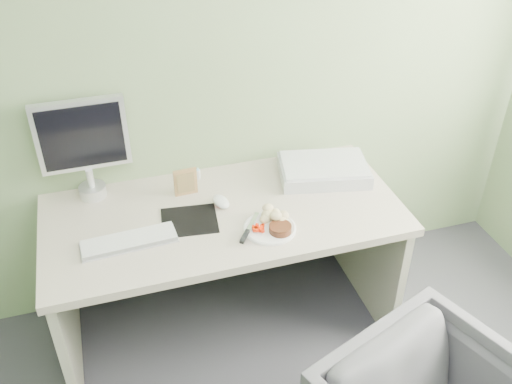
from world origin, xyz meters
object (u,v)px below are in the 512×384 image
object	(u,v)px
plate	(270,228)
monitor	(84,144)
desk	(225,243)
scanner	(324,170)

from	to	relation	value
plate	monitor	world-z (taller)	monitor
desk	plate	world-z (taller)	plate
scanner	monitor	size ratio (longest dim) A/B	0.89
plate	scanner	xyz separation A→B (m)	(0.38, 0.32, 0.03)
scanner	monitor	xyz separation A→B (m)	(-1.09, 0.18, 0.24)
plate	monitor	bearing A→B (deg)	145.06
plate	monitor	xyz separation A→B (m)	(-0.71, 0.49, 0.26)
desk	plate	xyz separation A→B (m)	(0.16, -0.18, 0.19)
desk	scanner	bearing A→B (deg)	14.26
desk	plate	distance (m)	0.31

